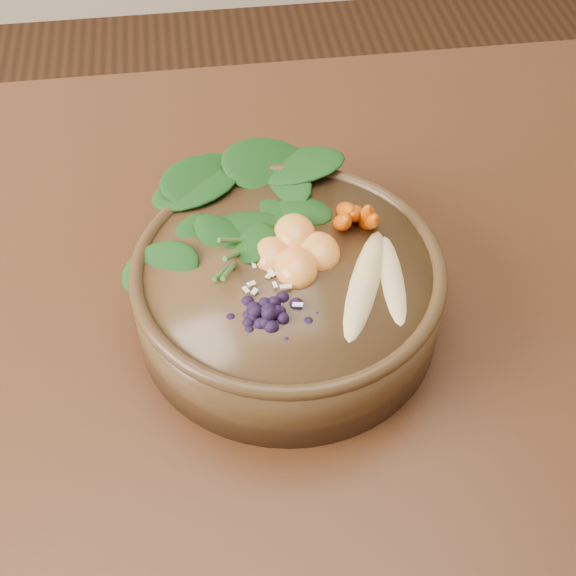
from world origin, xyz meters
name	(u,v)px	position (x,y,z in m)	size (l,w,h in m)	color
ground	(214,574)	(0.00, 0.00, 0.00)	(4.00, 4.00, 0.00)	#381E0F
dining_table	(176,349)	(0.00, 0.00, 0.66)	(1.60, 0.90, 0.75)	#331C0C
stoneware_bowl	(288,295)	(0.13, -0.05, 0.79)	(0.31, 0.31, 0.08)	#4D341C
kale_heap	(260,197)	(0.11, 0.03, 0.86)	(0.21, 0.18, 0.05)	#184713
carrot_cluster	(364,189)	(0.21, 0.00, 0.88)	(0.07, 0.07, 0.09)	#D65703
banana_halves	(380,271)	(0.21, -0.08, 0.85)	(0.10, 0.17, 0.03)	#E0CC84
mandarin_cluster	(295,241)	(0.14, -0.04, 0.85)	(0.09, 0.10, 0.03)	orange
blueberry_pile	(272,300)	(0.10, -0.11, 0.86)	(0.15, 0.11, 0.04)	black
coconut_flakes	(284,279)	(0.12, -0.07, 0.84)	(0.10, 0.08, 0.01)	white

